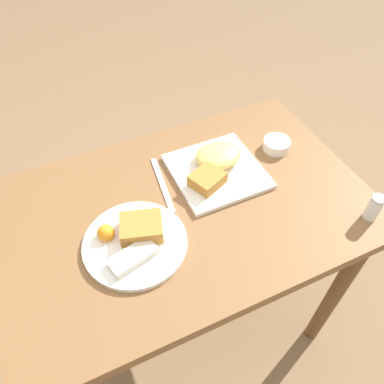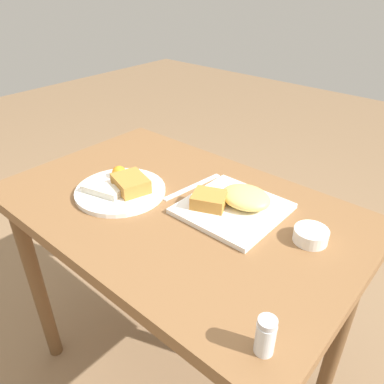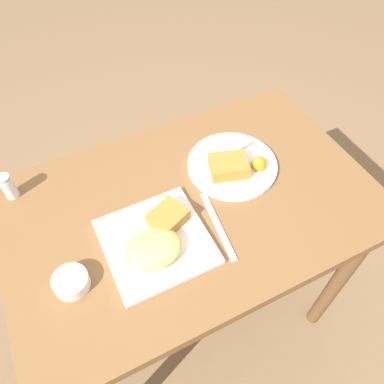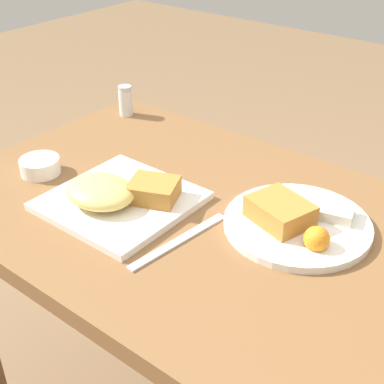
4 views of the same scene
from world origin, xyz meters
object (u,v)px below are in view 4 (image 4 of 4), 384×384
plate_square_near (117,196)px  sauce_ramekin (40,165)px  plate_oval_far (296,221)px  salt_shaker (126,103)px  butter_knife (179,241)px

plate_square_near → sauce_ramekin: size_ratio=3.06×
plate_oval_far → salt_shaker: (-0.59, 0.18, 0.02)m
plate_oval_far → butter_knife: (-0.14, -0.16, -0.01)m
plate_square_near → butter_knife: plate_square_near is taller
salt_shaker → butter_knife: salt_shaker is taller
plate_square_near → salt_shaker: (-0.29, 0.32, 0.01)m
salt_shaker → butter_knife: bearing=-36.7°
sauce_ramekin → plate_square_near: bearing=2.7°
plate_square_near → butter_knife: 0.17m
plate_square_near → plate_oval_far: (0.30, 0.14, -0.01)m
plate_square_near → sauce_ramekin: 0.22m
plate_oval_far → butter_knife: 0.21m
butter_knife → plate_square_near: bearing=91.0°
salt_shaker → plate_square_near: bearing=-47.8°
sauce_ramekin → butter_knife: (0.38, -0.01, -0.02)m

